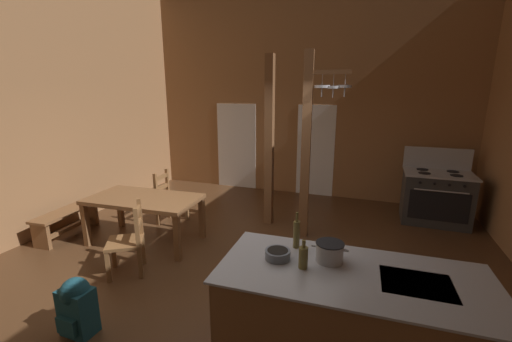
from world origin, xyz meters
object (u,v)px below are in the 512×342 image
kitchen_island (348,322)px  ladderback_chair_by_post (129,240)px  backpack (77,305)px  bench_along_left_wall (67,219)px  bottle_tall_on_counter (297,234)px  mixing_bowl_on_counter (278,254)px  stockpot_on_counter (330,252)px  dining_table (144,203)px  bottle_short_on_counter (303,257)px  stove_range (435,196)px  ladderback_chair_near_window (169,198)px

kitchen_island → ladderback_chair_by_post: ladderback_chair_by_post is taller
ladderback_chair_by_post → backpack: bearing=-75.2°
bench_along_left_wall → bottle_tall_on_counter: (4.05, -0.93, 0.76)m
mixing_bowl_on_counter → stockpot_on_counter: bearing=14.3°
dining_table → bottle_tall_on_counter: 2.95m
bottle_short_on_counter → mixing_bowl_on_counter: bearing=161.8°
ladderback_chair_by_post → bench_along_left_wall: 1.86m
mixing_bowl_on_counter → bottle_tall_on_counter: size_ratio=0.64×
backpack → mixing_bowl_on_counter: (1.89, 0.47, 0.64)m
dining_table → backpack: (0.68, -1.91, -0.34)m
bottle_short_on_counter → ladderback_chair_by_post: bearing=163.8°
stove_range → mixing_bowl_on_counter: bearing=-115.7°
ladderback_chair_near_window → ladderback_chair_by_post: (0.49, -1.63, 0.00)m
dining_table → ladderback_chair_near_window: size_ratio=1.84×
backpack → mixing_bowl_on_counter: size_ratio=2.69×
dining_table → ladderback_chair_by_post: size_ratio=1.84×
bench_along_left_wall → stockpot_on_counter: (4.37, -1.08, 0.71)m
backpack → ladderback_chair_near_window: bearing=106.0°
dining_table → bottle_short_on_counter: bearing=-28.4°
ladderback_chair_by_post → bottle_short_on_counter: 2.58m
bench_along_left_wall → stockpot_on_counter: stockpot_on_counter is taller
bench_along_left_wall → bottle_short_on_counter: bottle_short_on_counter is taller
bottle_tall_on_counter → bench_along_left_wall: bearing=167.0°
kitchen_island → bottle_tall_on_counter: 0.84m
dining_table → bottle_tall_on_counter: bearing=-23.8°
bench_along_left_wall → stove_range: bearing=24.9°
bottle_short_on_counter → bottle_tall_on_counter: bearing=111.5°
backpack → stockpot_on_counter: (2.32, 0.58, 0.69)m
ladderback_chair_by_post → bottle_tall_on_counter: 2.39m
stove_range → bottle_short_on_counter: stove_range is taller
bench_along_left_wall → backpack: (2.05, -1.66, 0.02)m
backpack → stockpot_on_counter: size_ratio=1.91×
stove_range → dining_table: 5.08m
stove_range → bench_along_left_wall: stove_range is taller
dining_table → ladderback_chair_near_window: bearing=97.4°
dining_table → mixing_bowl_on_counter: (2.56, -1.44, 0.31)m
ladderback_chair_by_post → backpack: size_ratio=1.59×
ladderback_chair_by_post → ladderback_chair_near_window: bearing=106.9°
bench_along_left_wall → bottle_short_on_counter: bearing=-16.9°
bottle_tall_on_counter → bottle_short_on_counter: (0.13, -0.34, -0.04)m
kitchen_island → stockpot_on_counter: bearing=146.8°
stockpot_on_counter → mixing_bowl_on_counter: (-0.43, -0.11, -0.04)m
ladderback_chair_near_window → bench_along_left_wall: (-1.27, -1.06, -0.16)m
backpack → stockpot_on_counter: stockpot_on_counter is taller
dining_table → mixing_bowl_on_counter: size_ratio=7.87×
mixing_bowl_on_counter → bench_along_left_wall: bearing=163.2°
bottle_tall_on_counter → bottle_short_on_counter: size_ratio=1.41×
dining_table → backpack: size_ratio=2.93×
stove_range → bottle_tall_on_counter: 4.08m
mixing_bowl_on_counter → bottle_short_on_counter: bearing=-18.2°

